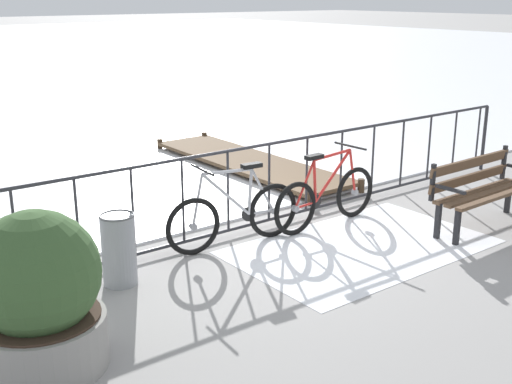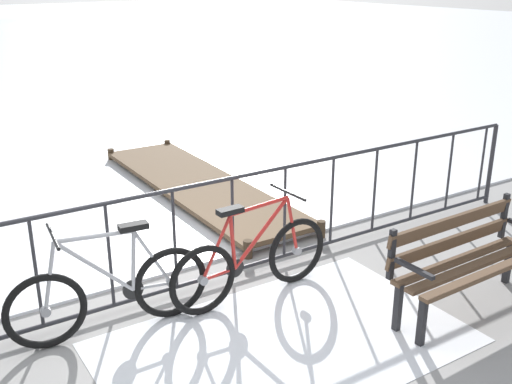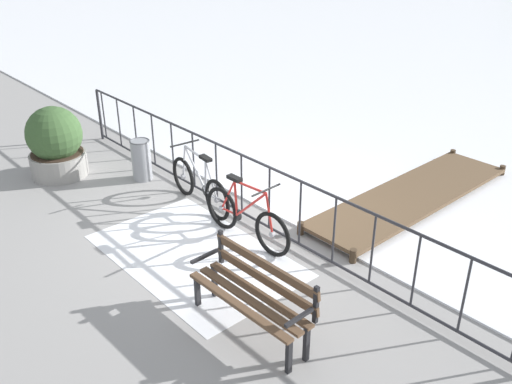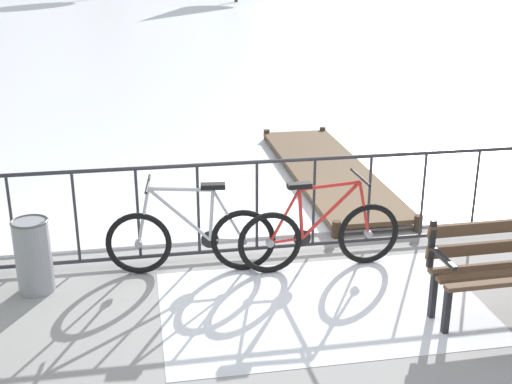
{
  "view_description": "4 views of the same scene",
  "coord_description": "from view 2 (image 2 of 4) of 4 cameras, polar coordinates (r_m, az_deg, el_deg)",
  "views": [
    {
      "loc": [
        -4.79,
        -5.96,
        2.78
      ],
      "look_at": [
        -0.58,
        -0.49,
        0.67
      ],
      "focal_mm": 45.54,
      "sensor_mm": 36.0,
      "label": 1
    },
    {
      "loc": [
        -2.09,
        -4.65,
        2.87
      ],
      "look_at": [
        0.92,
        0.06,
        0.83
      ],
      "focal_mm": 42.42,
      "sensor_mm": 36.0,
      "label": 2
    },
    {
      "loc": [
        5.85,
        -4.93,
        4.27
      ],
      "look_at": [
        0.36,
        -0.03,
        0.58
      ],
      "focal_mm": 39.33,
      "sensor_mm": 36.0,
      "label": 3
    },
    {
      "loc": [
        -1.17,
        -6.48,
        3.11
      ],
      "look_at": [
        0.05,
        0.34,
        0.6
      ],
      "focal_mm": 47.14,
      "sensor_mm": 36.0,
      "label": 4
    }
  ],
  "objects": [
    {
      "name": "park_bench",
      "position": [
        5.69,
        18.99,
        -5.66
      ],
      "size": [
        1.61,
        0.51,
        0.89
      ],
      "color": "brown",
      "rests_on": "ground"
    },
    {
      "name": "snow_patch",
      "position": [
        5.13,
        2.73,
        -13.96
      ],
      "size": [
        2.97,
        1.84,
        0.01
      ],
      "primitive_type": "cube",
      "color": "white",
      "rests_on": "ground"
    },
    {
      "name": "railing_fence",
      "position": [
        5.6,
        -7.68,
        -4.55
      ],
      "size": [
        9.06,
        0.06,
        1.07
      ],
      "color": "#2D2D33",
      "rests_on": "ground"
    },
    {
      "name": "ground_plane",
      "position": [
        5.85,
        -7.43,
        -9.53
      ],
      "size": [
        160.0,
        160.0,
        0.0
      ],
      "primitive_type": "plane",
      "color": "gray"
    },
    {
      "name": "bicycle_second",
      "position": [
        5.23,
        -13.5,
        -9.19
      ],
      "size": [
        1.71,
        0.52,
        0.97
      ],
      "color": "black",
      "rests_on": "ground"
    },
    {
      "name": "wooden_dock",
      "position": [
        8.35,
        -5.45,
        0.71
      ],
      "size": [
        1.1,
        4.27,
        0.2
      ],
      "color": "brown",
      "rests_on": "ground"
    },
    {
      "name": "bicycle_near_railing",
      "position": [
        5.6,
        -0.39,
        -6.53
      ],
      "size": [
        1.71,
        0.52,
        0.97
      ],
      "color": "black",
      "rests_on": "ground"
    }
  ]
}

